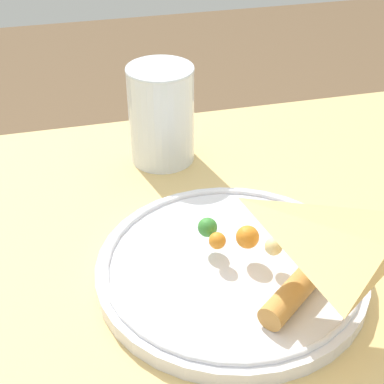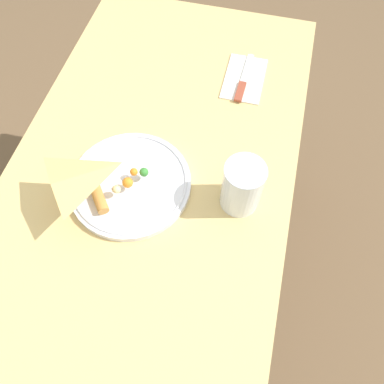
{
  "view_description": "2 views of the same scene",
  "coord_description": "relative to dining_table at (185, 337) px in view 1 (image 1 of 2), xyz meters",
  "views": [
    {
      "loc": [
        0.1,
        0.44,
        1.13
      ],
      "look_at": [
        -0.03,
        -0.09,
        0.75
      ],
      "focal_mm": 55.0,
      "sensor_mm": 36.0,
      "label": 1
    },
    {
      "loc": [
        -0.41,
        -0.2,
        1.45
      ],
      "look_at": [
        -0.07,
        -0.12,
        0.8
      ],
      "focal_mm": 35.0,
      "sensor_mm": 36.0,
      "label": 2
    }
  ],
  "objects": [
    {
      "name": "milk_glass",
      "position": [
        -0.02,
        -0.21,
        0.17
      ],
      "size": [
        0.08,
        0.08,
        0.13
      ],
      "color": "white",
      "rests_on": "dining_table"
    },
    {
      "name": "dining_table",
      "position": [
        0.0,
        0.0,
        0.0
      ],
      "size": [
        1.23,
        0.65,
        0.73
      ],
      "color": "#DBB770",
      "rests_on": "ground_plane"
    },
    {
      "name": "plate_pizza",
      "position": [
        -0.04,
        0.03,
        0.13
      ],
      "size": [
        0.27,
        0.27,
        0.05
      ],
      "color": "white",
      "rests_on": "dining_table"
    }
  ]
}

